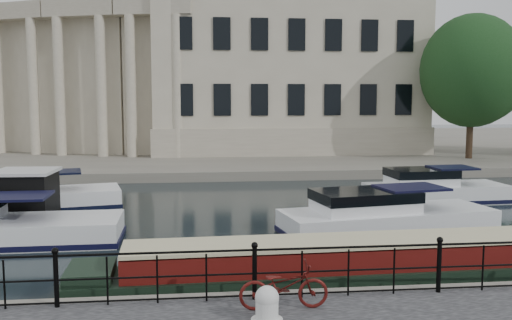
{
  "coord_description": "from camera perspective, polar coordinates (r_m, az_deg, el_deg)",
  "views": [
    {
      "loc": [
        -1.24,
        -13.69,
        4.75
      ],
      "look_at": [
        0.5,
        2.0,
        3.0
      ],
      "focal_mm": 40.0,
      "sensor_mm": 36.0,
      "label": 1
    }
  ],
  "objects": [
    {
      "name": "narrowboat",
      "position": [
        14.79,
        8.33,
        -10.99
      ],
      "size": [
        13.47,
        2.29,
        1.5
      ],
      "rotation": [
        0.0,
        0.0,
        0.04
      ],
      "color": "black",
      "rests_on": "ground_plane"
    },
    {
      "name": "railing",
      "position": [
        12.04,
        -0.14,
        -10.82
      ],
      "size": [
        24.14,
        0.14,
        1.22
      ],
      "color": "black",
      "rests_on": "near_quay"
    },
    {
      "name": "bicycle",
      "position": [
        11.59,
        2.79,
        -12.47
      ],
      "size": [
        1.79,
        0.64,
        0.94
      ],
      "primitive_type": "imported",
      "rotation": [
        0.0,
        0.0,
        1.58
      ],
      "color": "#4B0F0D",
      "rests_on": "near_quay"
    },
    {
      "name": "ground_plane",
      "position": [
        14.54,
        -1.12,
        -12.74
      ],
      "size": [
        160.0,
        160.0,
        0.0
      ],
      "primitive_type": "plane",
      "color": "black",
      "rests_on": "ground"
    },
    {
      "name": "civic_building",
      "position": [
        48.45,
        -6.11,
        9.0
      ],
      "size": [
        53.55,
        31.84,
        16.85
      ],
      "color": "#ADA38C",
      "rests_on": "far_bank"
    },
    {
      "name": "harbour_hut",
      "position": [
        22.5,
        -21.99,
        -3.85
      ],
      "size": [
        2.98,
        2.53,
        2.18
      ],
      "rotation": [
        0.0,
        0.0,
        -0.05
      ],
      "color": "#6B665B",
      "rests_on": "ground_plane"
    },
    {
      "name": "mooring_bollard",
      "position": [
        11.03,
        1.1,
        -14.27
      ],
      "size": [
        0.61,
        0.61,
        0.68
      ],
      "color": "silver",
      "rests_on": "near_quay"
    },
    {
      "name": "far_bank",
      "position": [
        52.89,
        -4.96,
        1.46
      ],
      "size": [
        120.0,
        42.0,
        0.55
      ],
      "primitive_type": "cube",
      "color": "#6B665B",
      "rests_on": "ground_plane"
    },
    {
      "name": "cabin_cruisers",
      "position": [
        21.81,
        -6.9,
        -5.31
      ],
      "size": [
        26.46,
        9.51,
        1.99
      ],
      "color": "white",
      "rests_on": "ground_plane"
    }
  ]
}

